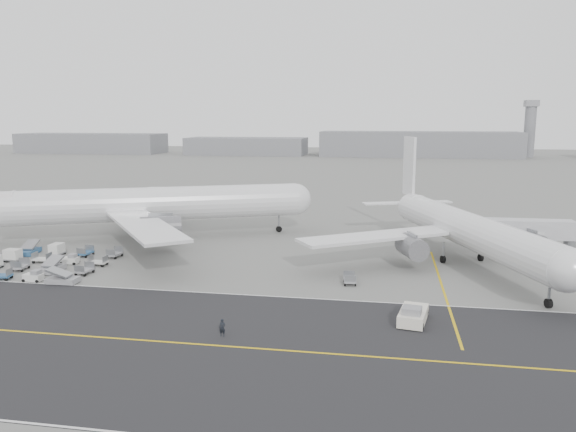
% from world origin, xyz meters
% --- Properties ---
extents(ground, '(700.00, 700.00, 0.00)m').
position_xyz_m(ground, '(0.00, 0.00, 0.00)').
color(ground, gray).
rests_on(ground, ground).
extents(taxiway, '(220.00, 59.00, 0.03)m').
position_xyz_m(taxiway, '(5.02, -17.98, 0.01)').
color(taxiway, '#262628').
rests_on(taxiway, ground).
extents(horizon_buildings, '(520.00, 28.00, 28.00)m').
position_xyz_m(horizon_buildings, '(30.00, 260.00, 0.00)').
color(horizon_buildings, gray).
rests_on(horizon_buildings, ground).
extents(control_tower, '(7.00, 7.00, 31.25)m').
position_xyz_m(control_tower, '(100.00, 265.00, 16.25)').
color(control_tower, gray).
rests_on(control_tower, ground).
extents(airliner_a, '(59.70, 58.39, 21.76)m').
position_xyz_m(airliner_a, '(-20.71, 26.95, 6.26)').
color(airliner_a, white).
rests_on(airliner_a, ground).
extents(airliner_b, '(49.77, 50.68, 18.23)m').
position_xyz_m(airliner_b, '(34.24, 19.04, 5.26)').
color(airliner_b, white).
rests_on(airliner_b, ground).
extents(pushback_tug, '(3.60, 7.44, 2.09)m').
position_xyz_m(pushback_tug, '(25.64, -8.37, 0.86)').
color(pushback_tug, silver).
rests_on(pushback_tug, ground).
extents(jet_bridge, '(17.46, 3.66, 6.59)m').
position_xyz_m(jet_bridge, '(42.74, 21.92, 4.59)').
color(jet_bridge, gray).
rests_on(jet_bridge, ground).
extents(gse_cluster, '(22.74, 21.95, 2.02)m').
position_xyz_m(gse_cluster, '(-26.59, 5.55, 0.00)').
color(gse_cluster, gray).
rests_on(gse_cluster, ground).
extents(stray_dolly, '(1.89, 2.71, 1.55)m').
position_xyz_m(stray_dolly, '(18.01, 4.70, 0.00)').
color(stray_dolly, silver).
rests_on(stray_dolly, ground).
extents(ground_crew_a, '(0.67, 0.45, 1.81)m').
position_xyz_m(ground_crew_a, '(6.56, -15.57, 0.91)').
color(ground_crew_a, black).
rests_on(ground_crew_a, ground).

